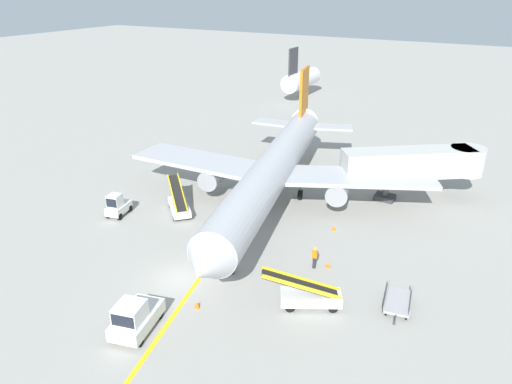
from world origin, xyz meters
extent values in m
plane|color=#9E9B93|center=(0.00, 0.00, 0.00)|extent=(300.00, 300.00, 0.00)
cube|color=yellow|center=(0.05, 5.00, 0.00)|extent=(18.32, 78.01, 0.01)
cylinder|color=#B2B5BA|center=(0.05, 13.49, 3.45)|extent=(9.98, 29.97, 3.30)
cone|color=#B2B5BA|center=(3.71, -2.29, 3.45)|extent=(3.69, 3.07, 3.23)
cone|color=#B2B5BA|center=(-3.64, 29.47, 3.85)|extent=(3.69, 3.43, 3.14)
cube|color=#B2B5BA|center=(7.01, 16.64, 3.05)|extent=(13.64, 9.49, 0.36)
cylinder|color=gray|center=(5.64, 15.30, 2.05)|extent=(2.57, 3.55, 1.90)
cube|color=#B2B5BA|center=(-7.58, 13.27, 3.05)|extent=(13.08, 4.63, 0.36)
cylinder|color=gray|center=(-5.76, 12.66, 2.05)|extent=(2.57, 3.55, 1.90)
cube|color=orange|center=(-3.10, 27.13, 7.50)|extent=(1.17, 3.96, 5.20)
cube|color=#B2B5BA|center=(-0.09, 27.42, 3.85)|extent=(5.64, 3.92, 0.24)
cube|color=#B2B5BA|center=(-5.93, 26.07, 3.85)|extent=(5.37, 2.65, 0.24)
cylinder|color=#4C4C51|center=(2.65, 2.29, 1.56)|extent=(0.20, 0.20, 3.12)
cylinder|color=black|center=(2.65, 2.29, 0.28)|extent=(0.47, 0.62, 0.56)
cylinder|color=#4C4C51|center=(1.75, 15.94, 1.56)|extent=(0.20, 0.20, 3.12)
cylinder|color=black|center=(1.75, 15.94, 0.48)|extent=(0.56, 1.01, 0.96)
cylinder|color=#4C4C51|center=(-2.54, 14.95, 1.56)|extent=(0.20, 0.20, 3.12)
cylinder|color=black|center=(-2.54, 14.95, 0.48)|extent=(0.56, 1.01, 0.96)
cube|color=black|center=(3.25, -0.34, 3.80)|extent=(2.96, 1.61, 0.60)
cube|color=beige|center=(10.16, 20.78, 3.60)|extent=(11.25, 9.13, 2.50)
cylinder|color=beige|center=(14.78, 24.12, 3.60)|extent=(3.20, 3.20, 2.50)
cylinder|color=#59595B|center=(8.70, 19.73, 1.18)|extent=(0.56, 0.56, 2.35)
cube|color=#333338|center=(8.70, 19.73, 0.25)|extent=(1.80, 1.40, 0.50)
cube|color=silver|center=(0.94, -5.41, 0.70)|extent=(2.67, 3.94, 0.80)
cube|color=silver|center=(1.08, -6.02, 1.65)|extent=(1.85, 1.92, 1.10)
cube|color=black|center=(1.26, -6.77, 1.65)|extent=(1.41, 0.40, 0.77)
cylinder|color=black|center=(2.01, -6.45, 0.30)|extent=(0.35, 0.63, 0.60)
cylinder|color=black|center=(0.44, -6.82, 0.30)|extent=(0.35, 0.63, 0.60)
cylinder|color=black|center=(1.44, -4.00, 0.30)|extent=(0.35, 0.63, 0.60)
cylinder|color=black|center=(-0.13, -4.37, 0.30)|extent=(0.35, 0.63, 0.60)
cube|color=silver|center=(-10.76, 5.29, 0.65)|extent=(1.78, 2.62, 0.70)
cube|color=silver|center=(-10.67, 4.88, 1.55)|extent=(1.24, 1.27, 1.10)
cube|color=black|center=(-10.56, 4.38, 1.55)|extent=(0.97, 0.28, 0.77)
cylinder|color=black|center=(-10.04, 4.59, 0.30)|extent=(0.34, 0.63, 0.60)
cylinder|color=black|center=(-11.12, 4.36, 0.30)|extent=(0.34, 0.63, 0.60)
cylinder|color=black|center=(-10.40, 6.23, 0.30)|extent=(0.34, 0.63, 0.60)
cylinder|color=black|center=(-11.48, 6.00, 0.30)|extent=(0.34, 0.63, 0.60)
cube|color=silver|center=(-6.37, 8.15, 0.60)|extent=(3.79, 3.71, 0.60)
cylinder|color=black|center=(-7.77, 8.60, 0.30)|extent=(0.59, 0.57, 0.60)
cylinder|color=black|center=(-6.89, 9.52, 0.30)|extent=(0.59, 0.57, 0.60)
cylinder|color=black|center=(-5.84, 6.77, 0.30)|extent=(0.59, 0.57, 0.60)
cylinder|color=black|center=(-4.96, 7.69, 0.30)|extent=(0.59, 0.57, 0.60)
cube|color=black|center=(-6.80, 8.56, 1.55)|extent=(4.24, 4.10, 1.76)
cube|color=yellow|center=(-7.11, 8.23, 1.67)|extent=(3.69, 3.52, 1.84)
cube|color=yellow|center=(-6.49, 8.89, 1.67)|extent=(3.69, 3.52, 1.84)
cube|color=silver|center=(8.94, 1.59, 0.60)|extent=(4.06, 3.10, 0.60)
cylinder|color=black|center=(8.07, 0.40, 0.30)|extent=(0.63, 0.48, 0.60)
cylinder|color=black|center=(7.47, 1.53, 0.30)|extent=(0.63, 0.48, 0.60)
cylinder|color=black|center=(10.42, 1.65, 0.30)|extent=(0.63, 0.48, 0.60)
cylinder|color=black|center=(9.82, 2.78, 0.30)|extent=(0.63, 0.48, 0.60)
cube|color=black|center=(8.41, 1.31, 1.55)|extent=(4.84, 3.13, 1.76)
cube|color=yellow|center=(8.63, 0.91, 1.67)|extent=(4.47, 2.42, 1.84)
cube|color=yellow|center=(8.20, 1.71, 1.67)|extent=(4.47, 2.42, 1.84)
cube|color=#A5A5A8|center=(13.80, 4.10, 0.44)|extent=(1.92, 3.00, 0.16)
cube|color=#4C4C51|center=(14.09, 2.27, 0.42)|extent=(0.22, 0.90, 0.08)
cylinder|color=#4C4C51|center=(14.16, 1.82, 0.42)|extent=(0.12, 0.12, 0.05)
cube|color=gray|center=(14.54, 4.21, 0.69)|extent=(0.49, 2.78, 0.50)
cube|color=gray|center=(13.06, 3.98, 0.69)|extent=(0.49, 2.78, 0.50)
cylinder|color=black|center=(14.56, 3.15, 0.18)|extent=(0.17, 0.37, 0.36)
cylinder|color=black|center=(13.37, 2.97, 0.18)|extent=(0.17, 0.37, 0.36)
cylinder|color=black|center=(14.23, 5.23, 0.18)|extent=(0.17, 0.37, 0.36)
cylinder|color=black|center=(13.05, 5.04, 0.18)|extent=(0.17, 0.37, 0.36)
cylinder|color=#26262D|center=(7.45, 5.73, 0.42)|extent=(0.24, 0.24, 0.85)
cube|color=orange|center=(7.45, 5.73, 1.13)|extent=(0.36, 0.22, 0.56)
sphere|color=beige|center=(7.45, 5.73, 1.52)|extent=(0.20, 0.20, 0.20)
sphere|color=yellow|center=(7.45, 5.73, 1.58)|extent=(0.24, 0.24, 0.24)
cylinder|color=#26262D|center=(-0.92, 5.28, 0.42)|extent=(0.24, 0.24, 0.85)
cube|color=green|center=(-0.92, 5.28, 1.13)|extent=(0.36, 0.22, 0.56)
sphere|color=tan|center=(-0.92, 5.28, 1.52)|extent=(0.20, 0.20, 0.20)
sphere|color=yellow|center=(-0.92, 5.28, 1.58)|extent=(0.24, 0.24, 0.24)
cone|color=orange|center=(0.48, 7.87, 0.22)|extent=(0.36, 0.36, 0.44)
cone|color=orange|center=(6.66, 11.76, 0.22)|extent=(0.36, 0.36, 0.44)
cone|color=orange|center=(8.32, 6.29, 0.22)|extent=(0.36, 0.36, 0.44)
cone|color=orange|center=(2.82, -2.08, 0.22)|extent=(0.36, 0.36, 0.44)
cylinder|color=silver|center=(-15.78, 55.06, 3.10)|extent=(3.00, 10.00, 3.00)
cylinder|color=#3F3F3F|center=(-15.78, 55.06, 0.80)|extent=(0.30, 0.30, 1.60)
cube|color=#333338|center=(-15.78, 51.56, 6.60)|extent=(0.24, 3.20, 4.40)
camera|label=1|loc=(18.02, -21.81, 18.85)|focal=33.70mm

